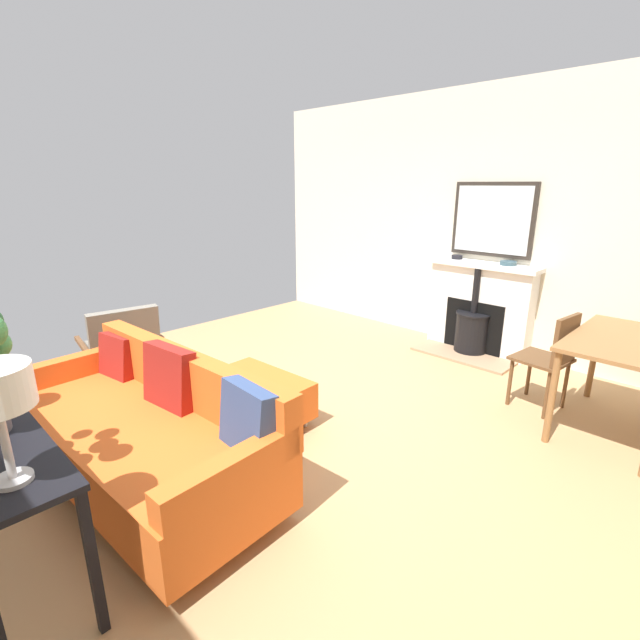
# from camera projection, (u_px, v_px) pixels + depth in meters

# --- Properties ---
(ground_plane) EXTENTS (5.98, 5.60, 0.01)m
(ground_plane) POSITION_uv_depth(u_px,v_px,m) (266.00, 427.00, 3.60)
(ground_plane) COLOR tan
(wall_left) EXTENTS (0.12, 5.60, 2.87)m
(wall_left) POSITION_uv_depth(u_px,v_px,m) (463.00, 221.00, 5.23)
(wall_left) COLOR silver
(wall_left) RESTS_ON ground
(fireplace) EXTENTS (0.65, 1.22, 1.02)m
(fireplace) POSITION_uv_depth(u_px,v_px,m) (477.00, 313.00, 5.11)
(fireplace) COLOR #9E7A5B
(fireplace) RESTS_ON ground
(mirror_over_mantel) EXTENTS (0.04, 0.90, 0.79)m
(mirror_over_mantel) POSITION_uv_depth(u_px,v_px,m) (493.00, 220.00, 4.90)
(mirror_over_mantel) COLOR #2D2823
(mantel_bowl_near) EXTENTS (0.12, 0.12, 0.04)m
(mantel_bowl_near) POSITION_uv_depth(u_px,v_px,m) (457.00, 257.00, 5.19)
(mantel_bowl_near) COLOR black
(mantel_bowl_near) RESTS_ON fireplace
(mantel_bowl_far) EXTENTS (0.17, 0.17, 0.04)m
(mantel_bowl_far) POSITION_uv_depth(u_px,v_px,m) (508.00, 263.00, 4.79)
(mantel_bowl_far) COLOR #334C56
(mantel_bowl_far) RESTS_ON fireplace
(sofa) EXTENTS (0.97, 2.10, 0.85)m
(sofa) POSITION_uv_depth(u_px,v_px,m) (147.00, 430.00, 2.88)
(sofa) COLOR #B2B2B7
(sofa) RESTS_ON ground
(ottoman) EXTENTS (0.68, 0.85, 0.38)m
(ottoman) POSITION_uv_depth(u_px,v_px,m) (252.00, 398.00, 3.56)
(ottoman) COLOR #B2B2B7
(ottoman) RESTS_ON ground
(armchair_accent) EXTENTS (0.75, 0.67, 0.79)m
(armchair_accent) POSITION_uv_depth(u_px,v_px,m) (122.00, 342.00, 4.23)
(armchair_accent) COLOR brown
(armchair_accent) RESTS_ON ground
(dining_table) EXTENTS (1.16, 0.71, 0.75)m
(dining_table) POSITION_uv_depth(u_px,v_px,m) (626.00, 352.00, 3.36)
(dining_table) COLOR olive
(dining_table) RESTS_ON ground
(dining_chair_near_fireplace) EXTENTS (0.45, 0.45, 0.85)m
(dining_chair_near_fireplace) POSITION_uv_depth(u_px,v_px,m) (552.00, 354.00, 3.73)
(dining_chair_near_fireplace) COLOR brown
(dining_chair_near_fireplace) RESTS_ON ground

